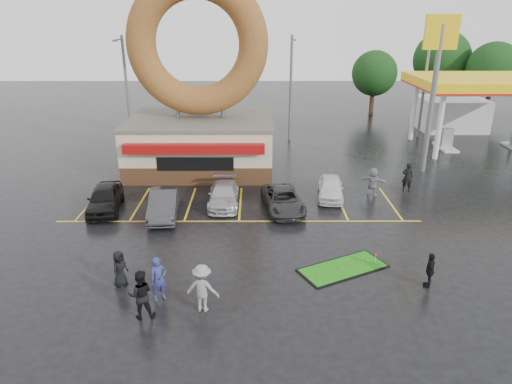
{
  "coord_description": "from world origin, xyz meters",
  "views": [
    {
      "loc": [
        0.88,
        -19.25,
        10.55
      ],
      "look_at": [
        0.93,
        2.17,
        2.2
      ],
      "focal_mm": 32.0,
      "sensor_mm": 36.0,
      "label": 1
    }
  ],
  "objects_px": {
    "donut_shop": "(200,107)",
    "shell_sign": "(437,66)",
    "streetlight_left": "(126,88)",
    "person_cameraman": "(430,270)",
    "car_dgrey": "(164,204)",
    "streetlight_right": "(425,84)",
    "car_black": "(105,198)",
    "dumpster": "(139,162)",
    "putting_green": "(343,268)",
    "gas_station": "(473,98)",
    "car_grey": "(283,200)",
    "streetlight_mid": "(291,86)",
    "person_blue": "(159,279)",
    "car_silver": "(224,195)",
    "car_white": "(330,188)"
  },
  "relations": [
    {
      "from": "donut_shop",
      "to": "shell_sign",
      "type": "xyz_separation_m",
      "value": [
        16.0,
        -0.97,
        2.91
      ]
    },
    {
      "from": "streetlight_left",
      "to": "person_cameraman",
      "type": "height_order",
      "value": "streetlight_left"
    },
    {
      "from": "person_cameraman",
      "to": "car_dgrey",
      "type": "bearing_deg",
      "value": -102.99
    },
    {
      "from": "streetlight_right",
      "to": "car_black",
      "type": "xyz_separation_m",
      "value": [
        -23.72,
        -16.95,
        -4.05
      ]
    },
    {
      "from": "shell_sign",
      "to": "dumpster",
      "type": "xyz_separation_m",
      "value": [
        -20.5,
        0.18,
        -6.73
      ]
    },
    {
      "from": "streetlight_right",
      "to": "person_cameraman",
      "type": "xyz_separation_m",
      "value": [
        -7.93,
        -24.92,
        -4.02
      ]
    },
    {
      "from": "car_dgrey",
      "to": "person_cameraman",
      "type": "relative_size",
      "value": 2.81
    },
    {
      "from": "putting_green",
      "to": "gas_station",
      "type": "bearing_deg",
      "value": 56.0
    },
    {
      "from": "car_grey",
      "to": "streetlight_mid",
      "type": "bearing_deg",
      "value": 76.62
    },
    {
      "from": "donut_shop",
      "to": "dumpster",
      "type": "height_order",
      "value": "donut_shop"
    },
    {
      "from": "streetlight_left",
      "to": "person_blue",
      "type": "distance_m",
      "value": 25.15
    },
    {
      "from": "streetlight_left",
      "to": "streetlight_right",
      "type": "xyz_separation_m",
      "value": [
        26.0,
        2.0,
        0.0
      ]
    },
    {
      "from": "streetlight_left",
      "to": "person_blue",
      "type": "xyz_separation_m",
      "value": [
        7.11,
        -23.81,
        -3.86
      ]
    },
    {
      "from": "donut_shop",
      "to": "streetlight_mid",
      "type": "relative_size",
      "value": 1.5
    },
    {
      "from": "streetlight_mid",
      "to": "putting_green",
      "type": "bearing_deg",
      "value": -87.98
    },
    {
      "from": "gas_station",
      "to": "dumpster",
      "type": "distance_m",
      "value": 29.02
    },
    {
      "from": "donut_shop",
      "to": "streetlight_right",
      "type": "distance_m",
      "value": 21.0
    },
    {
      "from": "car_grey",
      "to": "putting_green",
      "type": "height_order",
      "value": "car_grey"
    },
    {
      "from": "person_cameraman",
      "to": "dumpster",
      "type": "distance_m",
      "value": 21.74
    },
    {
      "from": "person_blue",
      "to": "dumpster",
      "type": "relative_size",
      "value": 1.02
    },
    {
      "from": "dumpster",
      "to": "putting_green",
      "type": "distance_m",
      "value": 18.48
    },
    {
      "from": "gas_station",
      "to": "streetlight_mid",
      "type": "xyz_separation_m",
      "value": [
        -16.0,
        -0.02,
        1.08
      ]
    },
    {
      "from": "gas_station",
      "to": "car_dgrey",
      "type": "bearing_deg",
      "value": -145.29
    },
    {
      "from": "car_black",
      "to": "car_grey",
      "type": "xyz_separation_m",
      "value": [
        10.2,
        0.0,
        -0.12
      ]
    },
    {
      "from": "car_silver",
      "to": "person_blue",
      "type": "relative_size",
      "value": 2.31
    },
    {
      "from": "streetlight_mid",
      "to": "car_black",
      "type": "bearing_deg",
      "value": -126.31
    },
    {
      "from": "shell_sign",
      "to": "person_blue",
      "type": "xyz_separation_m",
      "value": [
        -15.89,
        -15.9,
        -6.46
      ]
    },
    {
      "from": "streetlight_mid",
      "to": "streetlight_right",
      "type": "distance_m",
      "value": 12.04
    },
    {
      "from": "car_silver",
      "to": "dumpster",
      "type": "distance_m",
      "value": 9.12
    },
    {
      "from": "car_silver",
      "to": "car_white",
      "type": "height_order",
      "value": "car_white"
    },
    {
      "from": "streetlight_mid",
      "to": "car_silver",
      "type": "relative_size",
      "value": 2.12
    },
    {
      "from": "car_black",
      "to": "dumpster",
      "type": "distance_m",
      "value": 7.22
    },
    {
      "from": "car_black",
      "to": "person_cameraman",
      "type": "distance_m",
      "value": 17.68
    },
    {
      "from": "car_white",
      "to": "dumpster",
      "type": "height_order",
      "value": "dumpster"
    },
    {
      "from": "car_grey",
      "to": "dumpster",
      "type": "relative_size",
      "value": 2.47
    },
    {
      "from": "shell_sign",
      "to": "putting_green",
      "type": "distance_m",
      "value": 17.5
    },
    {
      "from": "streetlight_mid",
      "to": "dumpster",
      "type": "relative_size",
      "value": 5.0
    },
    {
      "from": "streetlight_mid",
      "to": "person_blue",
      "type": "relative_size",
      "value": 4.9
    },
    {
      "from": "shell_sign",
      "to": "car_dgrey",
      "type": "relative_size",
      "value": 2.46
    },
    {
      "from": "donut_shop",
      "to": "car_dgrey",
      "type": "xyz_separation_m",
      "value": [
        -1.21,
        -8.81,
        -3.76
      ]
    },
    {
      "from": "streetlight_mid",
      "to": "streetlight_right",
      "type": "bearing_deg",
      "value": 4.76
    },
    {
      "from": "streetlight_right",
      "to": "car_silver",
      "type": "distance_m",
      "value": 23.77
    },
    {
      "from": "car_black",
      "to": "car_grey",
      "type": "relative_size",
      "value": 0.97
    },
    {
      "from": "streetlight_right",
      "to": "car_black",
      "type": "distance_m",
      "value": 29.44
    },
    {
      "from": "car_dgrey",
      "to": "person_cameraman",
      "type": "xyz_separation_m",
      "value": [
        12.28,
        -7.16,
        0.06
      ]
    },
    {
      "from": "car_silver",
      "to": "person_blue",
      "type": "distance_m",
      "value": 9.89
    },
    {
      "from": "car_grey",
      "to": "person_blue",
      "type": "relative_size",
      "value": 2.41
    },
    {
      "from": "gas_station",
      "to": "putting_green",
      "type": "distance_m",
      "value": 27.44
    },
    {
      "from": "gas_station",
      "to": "dumpster",
      "type": "xyz_separation_m",
      "value": [
        -27.5,
        -8.76,
        -3.05
      ]
    },
    {
      "from": "car_black",
      "to": "streetlight_right",
      "type": "bearing_deg",
      "value": 27.61
    }
  ]
}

